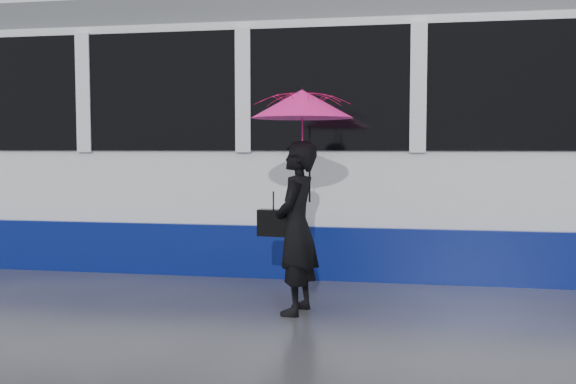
# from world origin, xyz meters

# --- Properties ---
(ground) EXTENTS (90.00, 90.00, 0.00)m
(ground) POSITION_xyz_m (0.00, 0.00, 0.00)
(ground) COLOR #2B2B30
(ground) RESTS_ON ground
(rails) EXTENTS (34.00, 1.51, 0.02)m
(rails) POSITION_xyz_m (0.00, 2.50, 0.01)
(rails) COLOR #3F3D38
(rails) RESTS_ON ground
(woman) EXTENTS (0.46, 0.63, 1.60)m
(woman) POSITION_xyz_m (0.21, -0.25, 0.80)
(woman) COLOR black
(woman) RESTS_ON ground
(umbrella) EXTENTS (1.06, 1.06, 1.08)m
(umbrella) POSITION_xyz_m (0.26, -0.25, 1.75)
(umbrella) COLOR #E7134C
(umbrella) RESTS_ON ground
(handbag) EXTENTS (0.30, 0.16, 0.43)m
(handbag) POSITION_xyz_m (-0.01, -0.23, 0.84)
(handbag) COLOR black
(handbag) RESTS_ON ground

